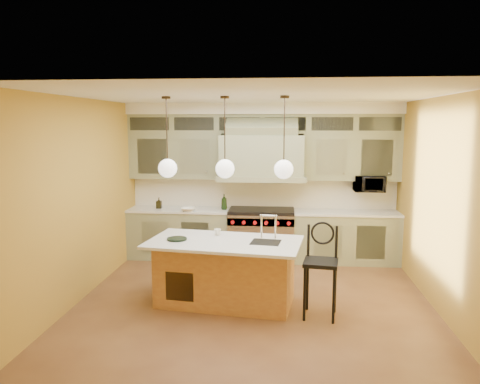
# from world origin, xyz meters

# --- Properties ---
(floor) EXTENTS (5.00, 5.00, 0.00)m
(floor) POSITION_xyz_m (0.00, 0.00, 0.00)
(floor) COLOR brown
(floor) RESTS_ON ground
(ceiling) EXTENTS (5.00, 5.00, 0.00)m
(ceiling) POSITION_xyz_m (0.00, 0.00, 2.90)
(ceiling) COLOR white
(ceiling) RESTS_ON wall_back
(wall_back) EXTENTS (5.00, 0.00, 5.00)m
(wall_back) POSITION_xyz_m (0.00, 2.50, 1.45)
(wall_back) COLOR #B08830
(wall_back) RESTS_ON ground
(wall_front) EXTENTS (5.00, 0.00, 5.00)m
(wall_front) POSITION_xyz_m (0.00, -2.50, 1.45)
(wall_front) COLOR #B08830
(wall_front) RESTS_ON ground
(wall_left) EXTENTS (0.00, 5.00, 5.00)m
(wall_left) POSITION_xyz_m (-2.50, 0.00, 1.45)
(wall_left) COLOR #B08830
(wall_left) RESTS_ON ground
(wall_right) EXTENTS (0.00, 5.00, 5.00)m
(wall_right) POSITION_xyz_m (2.50, 0.00, 1.45)
(wall_right) COLOR #B08830
(wall_right) RESTS_ON ground
(back_cabinetry) EXTENTS (5.00, 0.77, 2.90)m
(back_cabinetry) POSITION_xyz_m (0.00, 2.23, 1.43)
(back_cabinetry) COLOR #959871
(back_cabinetry) RESTS_ON floor
(range) EXTENTS (1.20, 0.74, 0.96)m
(range) POSITION_xyz_m (0.00, 2.14, 0.49)
(range) COLOR silver
(range) RESTS_ON floor
(kitchen_island) EXTENTS (2.23, 1.39, 1.35)m
(kitchen_island) POSITION_xyz_m (-0.40, -0.05, 0.47)
(kitchen_island) COLOR #A16139
(kitchen_island) RESTS_ON floor
(counter_stool) EXTENTS (0.49, 0.49, 1.24)m
(counter_stool) POSITION_xyz_m (0.90, -0.36, 0.71)
(counter_stool) COLOR black
(counter_stool) RESTS_ON floor
(microwave) EXTENTS (0.54, 0.37, 0.30)m
(microwave) POSITION_xyz_m (1.95, 2.25, 1.45)
(microwave) COLOR black
(microwave) RESTS_ON back_cabinetry
(oil_bottle_a) EXTENTS (0.12, 0.12, 0.29)m
(oil_bottle_a) POSITION_xyz_m (-0.70, 2.15, 1.09)
(oil_bottle_a) COLOR black
(oil_bottle_a) RESTS_ON back_cabinetry
(oil_bottle_b) EXTENTS (0.09, 0.10, 0.21)m
(oil_bottle_b) POSITION_xyz_m (-1.94, 2.15, 1.04)
(oil_bottle_b) COLOR black
(oil_bottle_b) RESTS_ON back_cabinetry
(fruit_bowl) EXTENTS (0.29, 0.29, 0.06)m
(fruit_bowl) POSITION_xyz_m (-1.33, 1.92, 0.97)
(fruit_bowl) COLOR white
(fruit_bowl) RESTS_ON back_cabinetry
(cup) EXTENTS (0.10, 0.10, 0.09)m
(cup) POSITION_xyz_m (-0.55, 0.22, 0.97)
(cup) COLOR white
(cup) RESTS_ON kitchen_island
(pendant_left) EXTENTS (0.26, 0.26, 1.11)m
(pendant_left) POSITION_xyz_m (-1.20, -0.05, 1.95)
(pendant_left) COLOR #2D2319
(pendant_left) RESTS_ON ceiling
(pendant_center) EXTENTS (0.26, 0.26, 1.11)m
(pendant_center) POSITION_xyz_m (-0.40, -0.05, 1.95)
(pendant_center) COLOR #2D2319
(pendant_center) RESTS_ON ceiling
(pendant_right) EXTENTS (0.26, 0.26, 1.11)m
(pendant_right) POSITION_xyz_m (0.40, -0.05, 1.95)
(pendant_right) COLOR #2D2319
(pendant_right) RESTS_ON ceiling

